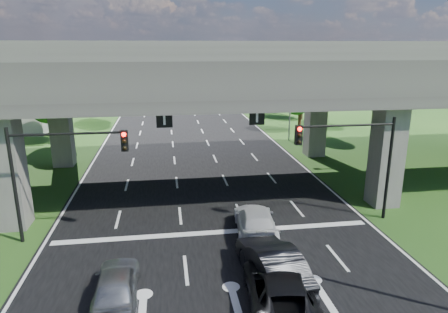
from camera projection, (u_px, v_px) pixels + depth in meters
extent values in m
plane|color=#204717|center=(225.00, 267.00, 18.23)|extent=(160.00, 160.00, 0.00)
cube|color=black|center=(204.00, 191.00, 27.75)|extent=(18.00, 120.00, 0.03)
cube|color=#32302E|center=(199.00, 72.00, 27.52)|extent=(80.00, 15.00, 2.00)
cube|color=#62605B|center=(211.00, 51.00, 20.21)|extent=(80.00, 0.50, 1.00)
cube|color=#62605B|center=(192.00, 49.00, 34.02)|extent=(80.00, 0.50, 1.00)
cube|color=#62605B|center=(7.00, 166.00, 21.45)|extent=(1.60, 1.60, 7.00)
cube|color=#62605B|center=(61.00, 124.00, 32.88)|extent=(1.60, 1.60, 7.00)
cube|color=#62605B|center=(387.00, 151.00, 24.56)|extent=(1.60, 1.60, 7.00)
cube|color=#62605B|center=(316.00, 118.00, 36.00)|extent=(1.60, 1.60, 7.00)
cube|color=black|center=(164.00, 120.00, 21.03)|extent=(0.85, 0.06, 0.85)
cube|color=black|center=(257.00, 117.00, 21.74)|extent=(0.85, 0.06, 0.85)
cylinder|color=black|center=(389.00, 169.00, 22.65)|extent=(0.18, 0.18, 6.00)
cylinder|color=black|center=(347.00, 125.00, 21.56)|extent=(5.50, 0.12, 0.12)
cube|color=black|center=(298.00, 135.00, 21.11)|extent=(0.35, 0.28, 1.05)
sphere|color=#FF0C05|center=(300.00, 129.00, 20.86)|extent=(0.22, 0.22, 0.22)
cylinder|color=black|center=(15.00, 187.00, 19.82)|extent=(0.18, 0.18, 6.00)
cylinder|color=black|center=(67.00, 134.00, 19.51)|extent=(5.50, 0.12, 0.12)
cube|color=black|center=(125.00, 141.00, 19.84)|extent=(0.35, 0.28, 1.05)
sphere|color=#FF0C05|center=(124.00, 135.00, 19.59)|extent=(0.22, 0.22, 0.22)
cylinder|color=gray|center=(291.00, 93.00, 41.24)|extent=(0.16, 0.16, 10.00)
cylinder|color=gray|center=(278.00, 46.00, 39.77)|extent=(3.00, 0.10, 0.10)
cube|color=gray|center=(264.00, 47.00, 39.58)|extent=(0.60, 0.25, 0.18)
cylinder|color=gray|center=(256.00, 80.00, 56.49)|extent=(0.16, 0.16, 10.00)
cylinder|color=gray|center=(246.00, 46.00, 55.02)|extent=(3.00, 0.10, 0.10)
cube|color=gray|center=(236.00, 47.00, 54.83)|extent=(0.60, 0.25, 0.18)
cylinder|color=black|center=(51.00, 128.00, 40.58)|extent=(0.36, 0.36, 3.30)
sphere|color=#124613|center=(48.00, 99.00, 39.77)|extent=(4.50, 4.50, 4.50)
sphere|color=#124613|center=(49.00, 85.00, 39.18)|extent=(3.60, 3.60, 3.60)
sphere|color=#124613|center=(47.00, 107.00, 40.35)|extent=(3.30, 3.30, 3.30)
cylinder|color=black|center=(43.00, 118.00, 47.83)|extent=(0.36, 0.36, 2.86)
sphere|color=#124613|center=(40.00, 96.00, 47.14)|extent=(3.90, 3.90, 3.90)
sphere|color=#124613|center=(42.00, 86.00, 46.59)|extent=(3.12, 3.12, 3.12)
sphere|color=#124613|center=(39.00, 102.00, 47.68)|extent=(2.86, 2.86, 2.86)
cylinder|color=black|center=(89.00, 105.00, 55.93)|extent=(0.36, 0.36, 3.52)
sphere|color=#124613|center=(87.00, 82.00, 55.08)|extent=(4.80, 4.80, 4.80)
sphere|color=#124613|center=(88.00, 71.00, 54.46)|extent=(3.84, 3.84, 3.84)
sphere|color=#124613|center=(86.00, 88.00, 55.67)|extent=(3.52, 3.52, 3.52)
cylinder|color=black|center=(300.00, 119.00, 46.34)|extent=(0.36, 0.36, 3.08)
sphere|color=#124613|center=(301.00, 95.00, 45.59)|extent=(4.20, 4.20, 4.20)
sphere|color=#124613|center=(306.00, 84.00, 45.02)|extent=(3.36, 3.36, 3.36)
sphere|color=#124613|center=(297.00, 102.00, 46.15)|extent=(3.08, 3.08, 3.08)
cylinder|color=black|center=(302.00, 109.00, 54.41)|extent=(0.36, 0.36, 2.86)
sphere|color=#124613|center=(303.00, 90.00, 53.72)|extent=(3.90, 3.90, 3.90)
sphere|color=#124613|center=(307.00, 81.00, 53.17)|extent=(3.12, 3.12, 3.12)
sphere|color=#124613|center=(299.00, 95.00, 54.26)|extent=(2.86, 2.86, 2.86)
cylinder|color=black|center=(259.00, 100.00, 61.41)|extent=(0.36, 0.36, 3.30)
sphere|color=#124613|center=(260.00, 81.00, 60.61)|extent=(4.50, 4.50, 4.50)
sphere|color=#124613|center=(263.00, 72.00, 60.02)|extent=(3.60, 3.60, 3.60)
sphere|color=#124613|center=(257.00, 86.00, 61.19)|extent=(3.30, 3.30, 3.30)
imported|color=#9A9DA1|center=(117.00, 284.00, 15.63)|extent=(1.78, 4.26, 1.44)
imported|color=black|center=(273.00, 264.00, 16.84)|extent=(2.35, 5.28, 1.69)
imported|color=silver|center=(255.00, 222.00, 21.18)|extent=(2.54, 5.18, 1.45)
imported|color=black|center=(281.00, 291.00, 15.07)|extent=(3.27, 5.85, 1.55)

